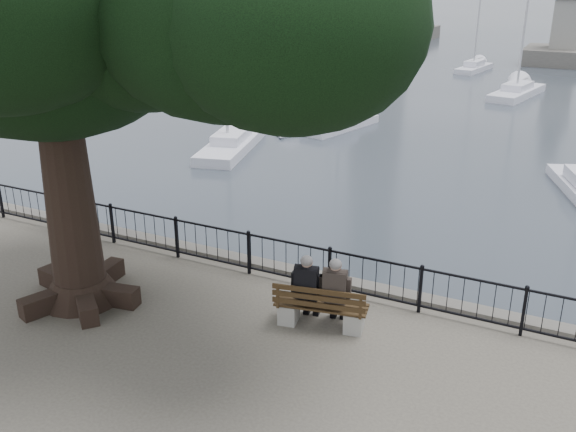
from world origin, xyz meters
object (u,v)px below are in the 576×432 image
Objects in this scene: person_left at (308,291)px; lion_monument at (566,36)px; person_right at (336,294)px; bench at (321,312)px.

person_left is 0.17× the size of lion_monument.
lion_monument is at bearing 89.61° from person_right.
bench is 0.47m from person_left.
person_left is 1.00× the size of person_right.
lion_monument reaches higher than person_right.
person_left is at bearing -91.03° from lion_monument.
bench is 1.24× the size of person_left.
person_right is 0.17× the size of lion_monument.
bench is at bearing -148.11° from person_right.
person_left is 0.56m from person_right.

